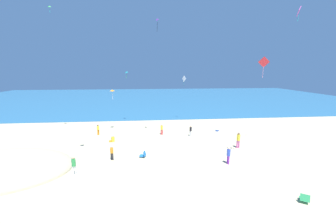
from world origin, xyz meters
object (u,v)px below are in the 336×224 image
object	(u,v)px
person_0	(191,130)
kite_magenta	(299,11)
person_1	(162,129)
person_2	(98,129)
beach_chair_far_right	(305,198)
person_5	(112,152)
kite_orange	(112,91)
kite_green	(49,7)
kite_purple	(157,20)
cooler_box	(217,130)
person_7	(74,164)
kite_white	(184,79)
kite_red	(264,62)
kite_teal	(126,72)
beach_chair_near_camera	(143,155)
person_4	(113,139)
person_3	(228,154)
person_6	(238,139)

from	to	relation	value
person_0	kite_magenta	bearing A→B (deg)	-107.66
person_1	person_2	world-z (taller)	same
beach_chair_far_right	person_5	bearing A→B (deg)	93.22
kite_orange	kite_green	size ratio (longest dim) A/B	1.68
kite_purple	person_2	bearing A→B (deg)	165.39
cooler_box	kite_orange	distance (m)	15.54
beach_chair_far_right	kite_orange	world-z (taller)	kite_orange
person_1	person_5	xyz separation A→B (m)	(-5.20, -7.40, -0.00)
person_5	kite_magenta	size ratio (longest dim) A/B	1.03
kite_purple	person_7	bearing A→B (deg)	-129.86
person_5	kite_white	xyz separation A→B (m)	(9.42, 15.20, 6.19)
beach_chair_far_right	kite_magenta	size ratio (longest dim) A/B	0.58
cooler_box	kite_red	xyz separation A→B (m)	(0.45, -9.62, 8.92)
kite_teal	kite_magenta	size ratio (longest dim) A/B	0.80
kite_green	beach_chair_near_camera	bearing A→B (deg)	-37.57
beach_chair_near_camera	kite_red	bearing A→B (deg)	-173.93
person_7	kite_teal	world-z (taller)	kite_teal
person_2	kite_green	distance (m)	15.74
person_4	kite_teal	world-z (taller)	kite_teal
beach_chair_near_camera	kite_teal	bearing A→B (deg)	-62.96
beach_chair_near_camera	kite_white	xyz separation A→B (m)	(6.48, 14.83, 6.75)
person_5	kite_magenta	distance (m)	22.24
beach_chair_far_right	kite_red	world-z (taller)	kite_red
kite_white	kite_green	xyz separation A→B (m)	(-17.38, -6.44, 8.79)
person_7	kite_white	world-z (taller)	kite_white
person_0	person_3	bearing A→B (deg)	-155.04
beach_chair_near_camera	person_6	distance (m)	10.44
person_0	kite_purple	world-z (taller)	kite_purple
person_1	kite_orange	size ratio (longest dim) A/B	1.03
person_1	kite_green	distance (m)	19.99
person_2	person_7	xyz separation A→B (m)	(0.61, -10.66, 0.10)
person_6	kite_purple	world-z (taller)	kite_purple
person_0	kite_green	xyz separation A→B (m)	(-16.85, 2.33, 15.00)
kite_purple	kite_green	xyz separation A→B (m)	(-12.61, 2.76, 1.82)
kite_purple	kite_teal	distance (m)	11.04
person_6	person_2	bearing A→B (deg)	75.92
beach_chair_near_camera	kite_green	bearing A→B (deg)	-22.12
kite_teal	person_7	bearing A→B (deg)	-99.02
beach_chair_far_right	cooler_box	distance (m)	15.95
kite_white	kite_orange	size ratio (longest dim) A/B	1.26
person_3	kite_red	size ratio (longest dim) A/B	0.87
person_3	person_2	bearing A→B (deg)	-40.92
kite_purple	person_4	bearing A→B (deg)	-171.53
beach_chair_near_camera	person_4	distance (m)	6.12
person_0	kite_orange	distance (m)	11.83
kite_purple	kite_orange	world-z (taller)	kite_purple
person_5	kite_purple	size ratio (longest dim) A/B	0.99
beach_chair_near_camera	kite_magenta	xyz separation A→B (m)	(15.02, 0.73, 13.62)
beach_chair_far_right	kite_teal	size ratio (longest dim) A/B	0.72
kite_red	kite_orange	size ratio (longest dim) A/B	1.34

